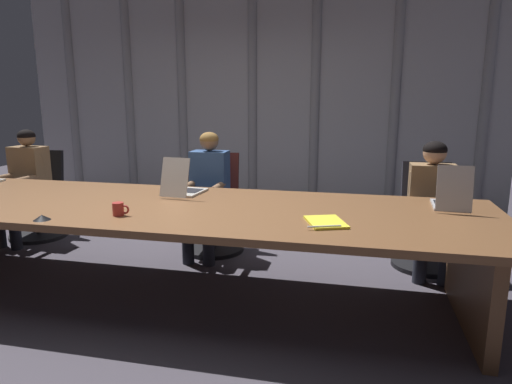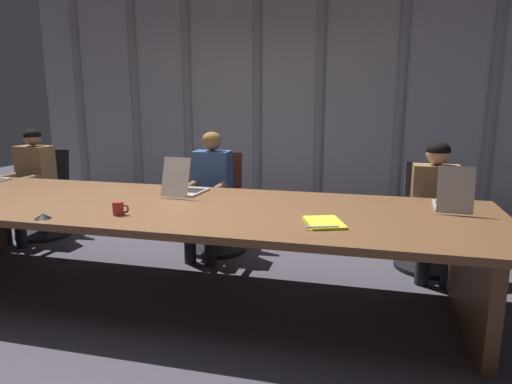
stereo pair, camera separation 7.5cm
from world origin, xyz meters
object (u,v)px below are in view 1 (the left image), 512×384
Objects in this scene: office_chair_center at (426,228)px; conference_mic_left_side at (42,217)px; laptop_center at (451,200)px; person_left_end at (24,179)px; laptop_left_mid at (183,187)px; person_left_mid at (207,187)px; person_center at (433,199)px; coffee_mug_far at (119,209)px; spiral_notepad at (326,222)px; office_chair_left_mid at (215,214)px; office_chair_left_end at (39,205)px.

office_chair_center is 8.49× the size of conference_mic_left_side.
laptop_center is 0.35× the size of person_left_end.
person_left_end is at bearing 78.46° from laptop_left_mid.
person_left_mid reaches higher than person_center.
person_left_end reaches higher than laptop_center.
coffee_mug_far is at bearing 171.25° from laptop_left_mid.
person_center is at bearing 31.19° from coffee_mug_far.
coffee_mug_far is 0.33× the size of spiral_notepad.
person_left_end is at bearing -91.29° from office_chair_center.
office_chair_left_mid reaches higher than coffee_mug_far.
coffee_mug_far is 1.09× the size of conference_mic_left_side.
office_chair_left_end is (-2.03, 0.78, -0.44)m from laptop_left_mid.
spiral_notepad is at bearing -34.16° from office_chair_center.
person_left_mid is at bearing 114.26° from spiral_notepad.
person_center is (4.06, -0.16, 0.30)m from office_chair_left_end.
office_chair_left_mid is (2.03, 0.00, 0.01)m from office_chair_left_end.
office_chair_left_mid is at bearing 70.12° from conference_mic_left_side.
conference_mic_left_side is (1.41, -1.71, 0.39)m from office_chair_left_end.
person_left_mid is (2.03, -0.00, 0.00)m from person_left_end.
person_center reaches higher than office_chair_left_mid.
laptop_center is 3.40× the size of coffee_mug_far.
coffee_mug_far is at bearing -58.10° from person_center.
office_chair_left_mid is 0.84× the size of person_center.
person_left_end is 1.03× the size of person_center.
person_left_end is 0.99× the size of person_left_mid.
person_left_mid is (-2.06, 0.64, -0.12)m from laptop_center.
laptop_center is 2.16m from person_left_mid.
office_chair_left_end is at bearing -94.51° from office_chair_left_mid.
person_left_end is at bearing 84.60° from laptop_center.
person_center is at bearing 5.01° from laptop_center.
laptop_left_mid is at bearing -5.09° from office_chair_left_mid.
laptop_left_mid is at bearing 92.93° from laptop_center.
office_chair_left_end is at bearing 129.48° from conference_mic_left_side.
laptop_center is 0.36× the size of person_center.
office_chair_left_end is 7.82× the size of coffee_mug_far.
office_chair_center reaches higher than spiral_notepad.
person_left_end is at bearing -10.22° from office_chair_left_end.
person_left_end reaches higher than coffee_mug_far.
coffee_mug_far is (1.86, -1.34, 0.11)m from person_left_end.
office_chair_center is 7.77× the size of coffee_mug_far.
laptop_center reaches higher than laptop_left_mid.
coffee_mug_far is (-0.18, -0.72, -0.02)m from laptop_left_mid.
office_chair_center reaches higher than coffee_mug_far.
laptop_center is at bearing 2.21° from person_center.
laptop_left_mid is at bearing 132.75° from spiral_notepad.
office_chair_left_mid is 2.67× the size of spiral_notepad.
office_chair_center is 4.08m from person_left_end.
laptop_left_mid is 1.35m from spiral_notepad.
person_center reaches higher than office_chair_center.
person_left_end is 2.03m from person_left_mid.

